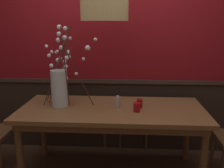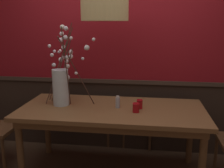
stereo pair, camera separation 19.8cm
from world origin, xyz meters
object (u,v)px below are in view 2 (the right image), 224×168
(candle_holder_nearer_edge, at_px, (140,104))
(condiment_bottle, at_px, (118,102))
(candle_holder_nearer_center, at_px, (136,108))
(dining_table, at_px, (112,115))
(chair_far_side_right, at_px, (140,106))
(vase_with_blossoms, at_px, (62,83))
(pendant_lamp, at_px, (105,6))
(chair_far_side_left, at_px, (98,104))

(candle_holder_nearer_edge, bearing_deg, condiment_bottle, -178.85)
(candle_holder_nearer_center, bearing_deg, dining_table, 157.54)
(candle_holder_nearer_center, xyz_separation_m, condiment_bottle, (-0.20, 0.12, 0.01))
(chair_far_side_right, relative_size, candle_holder_nearer_center, 9.88)
(dining_table, xyz_separation_m, candle_holder_nearer_center, (0.26, -0.11, 0.13))
(chair_far_side_right, bearing_deg, vase_with_blossoms, -135.50)
(dining_table, xyz_separation_m, candle_holder_nearer_edge, (0.29, 0.02, 0.13))
(candle_holder_nearer_center, relative_size, pendant_lamp, 0.08)
(chair_far_side_right, bearing_deg, candle_holder_nearer_center, -90.61)
(candle_holder_nearer_edge, bearing_deg, chair_far_side_left, 125.49)
(candle_holder_nearer_center, xyz_separation_m, candle_holder_nearer_edge, (0.03, 0.12, 0.00))
(candle_holder_nearer_edge, distance_m, pendant_lamp, 1.06)
(chair_far_side_right, height_order, pendant_lamp, pendant_lamp)
(dining_table, bearing_deg, candle_holder_nearer_center, -22.46)
(dining_table, height_order, candle_holder_nearer_center, candle_holder_nearer_center)
(chair_far_side_right, height_order, candle_holder_nearer_edge, chair_far_side_right)
(dining_table, height_order, candle_holder_nearer_edge, candle_holder_nearer_edge)
(candle_holder_nearer_edge, bearing_deg, vase_with_blossoms, 177.73)
(pendant_lamp, bearing_deg, condiment_bottle, -2.97)
(chair_far_side_right, bearing_deg, pendant_lamp, -112.10)
(chair_far_side_right, distance_m, candle_holder_nearer_center, 1.02)
(vase_with_blossoms, bearing_deg, pendant_lamp, -3.69)
(dining_table, distance_m, vase_with_blossoms, 0.65)
(vase_with_blossoms, height_order, candle_holder_nearer_center, vase_with_blossoms)
(candle_holder_nearer_edge, bearing_deg, dining_table, -176.89)
(chair_far_side_right, bearing_deg, candle_holder_nearer_edge, -88.59)
(candle_holder_nearer_center, bearing_deg, pendant_lamp, 159.49)
(dining_table, bearing_deg, candle_holder_nearer_edge, 3.11)
(candle_holder_nearer_center, bearing_deg, condiment_bottle, 149.45)
(dining_table, xyz_separation_m, condiment_bottle, (0.06, 0.01, 0.14))
(chair_far_side_left, xyz_separation_m, pendant_lamp, (0.24, -0.85, 1.28))
(condiment_bottle, bearing_deg, chair_far_side_right, 76.18)
(candle_holder_nearer_center, distance_m, pendant_lamp, 1.06)
(candle_holder_nearer_edge, relative_size, condiment_bottle, 0.74)
(vase_with_blossoms, relative_size, candle_holder_nearer_edge, 9.10)
(dining_table, height_order, vase_with_blossoms, vase_with_blossoms)
(dining_table, height_order, chair_far_side_right, chair_far_side_right)
(chair_far_side_left, height_order, candle_holder_nearer_center, chair_far_side_left)
(pendant_lamp, bearing_deg, chair_far_side_left, 105.91)
(candle_holder_nearer_edge, bearing_deg, candle_holder_nearer_center, -104.35)
(chair_far_side_right, relative_size, condiment_bottle, 7.17)
(vase_with_blossoms, relative_size, condiment_bottle, 6.78)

